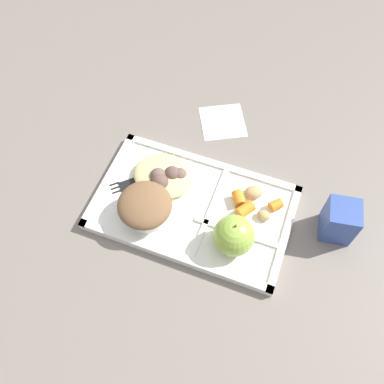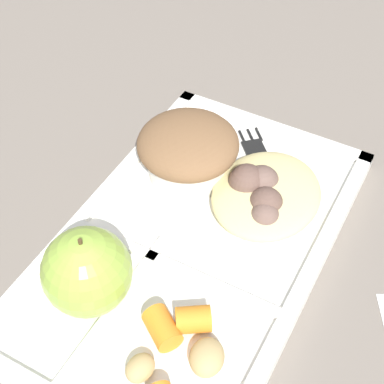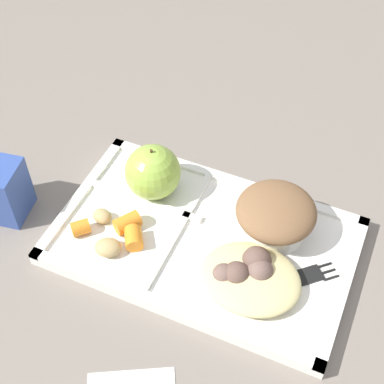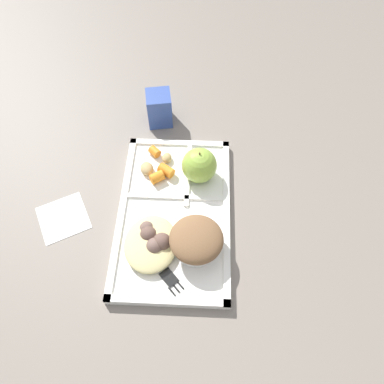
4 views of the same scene
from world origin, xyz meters
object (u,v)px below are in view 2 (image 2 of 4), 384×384
(lunch_tray, at_px, (193,247))
(bran_muffin, at_px, (188,150))
(green_apple, at_px, (87,272))
(plastic_fork, at_px, (265,165))

(lunch_tray, height_order, bran_muffin, bran_muffin)
(green_apple, relative_size, bran_muffin, 0.78)
(lunch_tray, height_order, plastic_fork, lunch_tray)
(lunch_tray, distance_m, plastic_fork, 0.13)
(plastic_fork, bearing_deg, green_apple, 163.26)
(lunch_tray, distance_m, green_apple, 0.12)
(lunch_tray, xyz_separation_m, bran_muffin, (0.08, 0.05, 0.04))
(lunch_tray, relative_size, plastic_fork, 3.31)
(green_apple, height_order, plastic_fork, green_apple)
(green_apple, xyz_separation_m, plastic_fork, (0.22, -0.07, -0.04))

